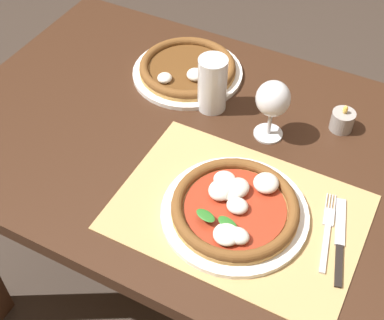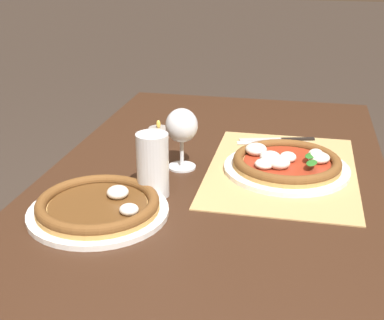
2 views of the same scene
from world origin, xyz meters
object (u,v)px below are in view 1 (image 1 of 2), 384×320
object	(u,v)px
wine_glass	(273,101)
pizza_far	(187,69)
pint_glass	(212,85)
knife	(340,240)
fork	(327,231)
pizza_near	(235,208)
votive_candle	(342,121)

from	to	relation	value
wine_glass	pizza_far	bearing A→B (deg)	157.82
pizza_far	pint_glass	size ratio (longest dim) A/B	2.03
knife	pizza_far	bearing A→B (deg)	147.26
pizza_far	fork	size ratio (longest dim) A/B	1.48
pizza_near	pizza_far	world-z (taller)	pizza_near
wine_glass	fork	bearing A→B (deg)	-44.65
fork	knife	bearing A→B (deg)	-20.08
votive_candle	fork	bearing A→B (deg)	-78.13
fork	pizza_near	bearing A→B (deg)	-165.97
votive_candle	pint_glass	bearing A→B (deg)	-166.81
pint_glass	knife	world-z (taller)	pint_glass
pizza_far	votive_candle	size ratio (longest dim) A/B	4.10
wine_glass	knife	xyz separation A→B (m)	(0.24, -0.22, -0.10)
pizza_far	fork	world-z (taller)	pizza_far
pizza_far	wine_glass	bearing A→B (deg)	-22.18
wine_glass	fork	world-z (taller)	wine_glass
pizza_far	knife	distance (m)	0.62
fork	votive_candle	world-z (taller)	votive_candle
pizza_far	pint_glass	distance (m)	0.15
pizza_near	pizza_far	distance (m)	0.48
fork	votive_candle	xyz separation A→B (m)	(-0.07, 0.31, 0.02)
fork	knife	xyz separation A→B (m)	(0.03, -0.01, 0.00)
votive_candle	knife	bearing A→B (deg)	-73.60
pizza_near	fork	xyz separation A→B (m)	(0.19, 0.05, -0.02)
wine_glass	pint_glass	xyz separation A→B (m)	(-0.16, 0.03, -0.04)
pizza_near	votive_candle	bearing A→B (deg)	71.49
pizza_far	knife	xyz separation A→B (m)	(0.52, -0.34, -0.01)
pint_glass	votive_candle	xyz separation A→B (m)	(0.31, 0.07, -0.05)
pizza_far	votive_candle	xyz separation A→B (m)	(0.43, -0.01, 0.00)
pizza_far	knife	size ratio (longest dim) A/B	1.39
pint_glass	fork	distance (m)	0.45
pizza_far	knife	bearing A→B (deg)	-32.74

